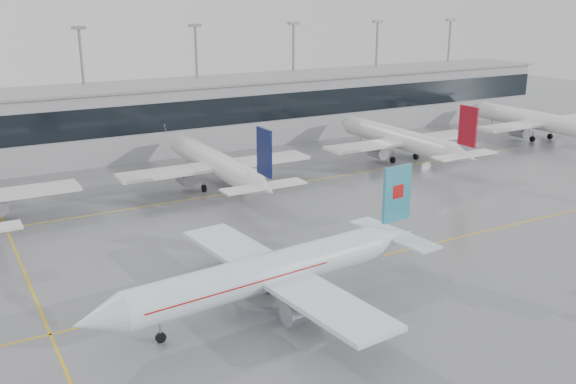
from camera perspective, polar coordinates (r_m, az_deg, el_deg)
ground at (r=69.23m, az=4.93°, el=-6.48°), size 320.00×320.00×0.00m
taxi_line_main at (r=69.23m, az=4.93°, el=-6.48°), size 120.00×0.25×0.01m
taxi_line_north at (r=93.94m, az=-5.42°, el=-0.14°), size 120.00×0.25×0.01m
taxi_line_cross at (r=72.83m, az=-22.41°, el=-6.55°), size 0.25×60.00×0.01m
terminal at (r=121.73m, az=-11.75°, el=6.41°), size 180.00×15.00×12.00m
terminal_glass at (r=114.40m, az=-10.60°, el=6.58°), size 180.00×0.20×5.00m
terminal_roof at (r=120.79m, az=-11.92°, el=9.30°), size 182.00×16.00×0.40m
light_masts at (r=126.35m, az=-12.81°, el=10.09°), size 156.40×1.00×22.60m
air_canada_jet at (r=58.80m, az=-1.18°, el=-7.03°), size 35.95×28.72×11.22m
parked_jet_c at (r=96.21m, az=-6.38°, el=2.53°), size 29.64×36.96×11.72m
parked_jet_d at (r=114.12m, az=10.01°, el=4.65°), size 29.64×36.96×11.72m
parked_jet_e at (r=138.72m, az=21.35°, el=5.89°), size 29.64×36.96×11.72m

